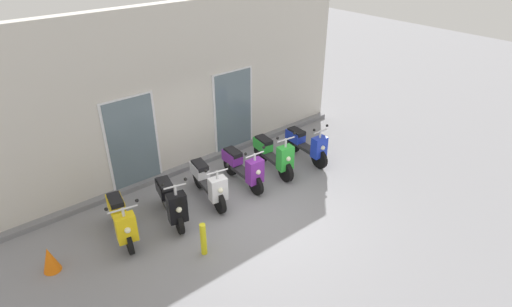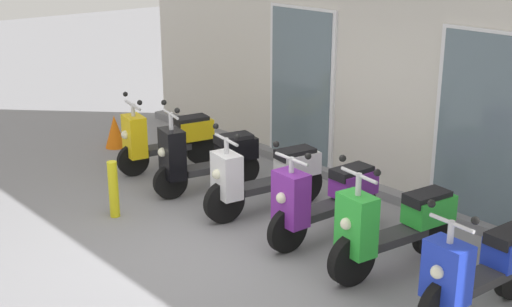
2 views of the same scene
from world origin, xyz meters
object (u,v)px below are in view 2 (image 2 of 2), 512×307
scooter_black (205,157)px  scooter_blue (481,268)px  scooter_yellow (166,138)px  scooter_purple (324,198)px  scooter_green (394,226)px  traffic_cone (115,131)px  curb_bollard (113,189)px  scooter_white (265,176)px

scooter_black → scooter_blue: (4.07, -0.00, -0.01)m
scooter_yellow → scooter_purple: scooter_purple is taller
scooter_green → traffic_cone: bearing=-179.9°
scooter_green → curb_bollard: 3.39m
scooter_yellow → traffic_cone: 1.44m
scooter_yellow → traffic_cone: size_ratio=2.86×
scooter_purple → curb_bollard: bearing=-145.6°
scooter_green → traffic_cone: scooter_green is taller
scooter_black → scooter_green: bearing=2.1°
scooter_blue → scooter_black: bearing=180.0°
scooter_black → scooter_blue: size_ratio=0.92×
scooter_white → traffic_cone: bearing=-179.5°
scooter_yellow → curb_bollard: size_ratio=2.12×
scooter_yellow → traffic_cone: scooter_yellow is taller
scooter_yellow → scooter_blue: 5.14m
scooter_yellow → traffic_cone: bearing=-179.6°
scooter_black → traffic_cone: scooter_black is taller
scooter_white → scooter_green: 1.97m
scooter_yellow → traffic_cone: (-1.42, -0.01, -0.22)m
scooter_purple → scooter_green: bearing=-0.2°
scooter_yellow → scooter_white: (2.10, 0.02, -0.01)m
scooter_white → curb_bollard: 1.82m
scooter_blue → scooter_white: bearing=177.5°
scooter_purple → traffic_cone: size_ratio=3.06×
curb_bollard → scooter_blue: bearing=17.6°
scooter_yellow → curb_bollard: (1.00, -1.43, -0.13)m
scooter_white → scooter_blue: scooter_blue is taller
scooter_blue → curb_bollard: scooter_blue is taller
curb_bollard → traffic_cone: size_ratio=1.35×
scooter_green → curb_bollard: bearing=-155.0°
scooter_yellow → scooter_black: 1.07m
scooter_yellow → scooter_black: bearing=-5.8°
scooter_black → traffic_cone: bearing=177.7°
scooter_purple → scooter_yellow: bearing=-179.9°
scooter_white → curb_bollard: scooter_white is taller
scooter_green → scooter_purple: bearing=179.8°
scooter_white → traffic_cone: 3.53m
scooter_blue → traffic_cone: 6.56m
scooter_purple → curb_bollard: size_ratio=2.27×
scooter_purple → scooter_black: bearing=-176.7°
scooter_yellow → scooter_blue: bearing=-1.2°
scooter_yellow → scooter_green: scooter_green is taller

